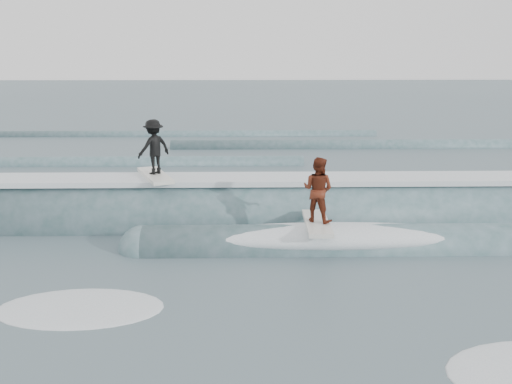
{
  "coord_description": "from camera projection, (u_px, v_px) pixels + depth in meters",
  "views": [
    {
      "loc": [
        -0.27,
        -9.11,
        4.63
      ],
      "look_at": [
        0.0,
        4.93,
        1.1
      ],
      "focal_mm": 40.0,
      "sensor_mm": 36.0,
      "label": 1
    }
  ],
  "objects": [
    {
      "name": "ground",
      "position": [
        261.0,
        321.0,
        9.96
      ],
      "size": [
        160.0,
        160.0,
        0.0
      ],
      "primitive_type": "plane",
      "color": "#40535D",
      "rests_on": "ground"
    },
    {
      "name": "breaking_wave",
      "position": [
        265.0,
        224.0,
        15.39
      ],
      "size": [
        21.59,
        3.98,
        2.41
      ],
      "color": "#365A5C",
      "rests_on": "ground"
    },
    {
      "name": "surfer_black",
      "position": [
        154.0,
        151.0,
        15.17
      ],
      "size": [
        1.26,
        2.06,
        1.56
      ],
      "color": "silver",
      "rests_on": "ground"
    },
    {
      "name": "surfer_red",
      "position": [
        318.0,
        194.0,
        13.28
      ],
      "size": [
        0.94,
        2.01,
        1.63
      ],
      "color": "silver",
      "rests_on": "ground"
    },
    {
      "name": "far_swells",
      "position": [
        234.0,
        149.0,
        27.06
      ],
      "size": [
        38.04,
        8.65,
        0.8
      ],
      "color": "#365A5C",
      "rests_on": "ground"
    }
  ]
}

